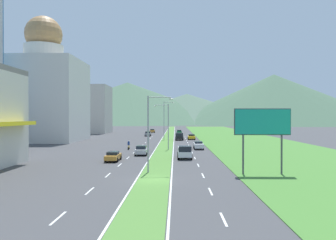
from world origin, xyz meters
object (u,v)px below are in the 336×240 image
object	(u,v)px
car_4	(148,134)
billboard_roadside	(263,124)
car_5	(152,131)
pickup_truck_1	(179,136)
car_6	(198,145)
street_lamp_far	(165,118)
street_lamp_mid	(167,123)
street_lamp_near	(151,128)
car_2	(179,132)
car_0	(113,156)
motorcycle_rider	(129,146)
car_3	(141,150)
pickup_truck_0	(185,152)
car_1	(191,137)

from	to	relation	value
car_4	billboard_roadside	bearing A→B (deg)	-165.66
car_5	pickup_truck_1	xyz separation A→B (m)	(10.22, -42.20, 0.25)
car_6	pickup_truck_1	size ratio (longest dim) A/B	0.88
street_lamp_far	billboard_roadside	bearing A→B (deg)	-76.97
street_lamp_mid	car_6	distance (m)	7.67
street_lamp_near	street_lamp_mid	size ratio (longest dim) A/B	1.00
street_lamp_near	car_2	size ratio (longest dim) A/B	2.15
street_lamp_near	car_5	world-z (taller)	street_lamp_near
car_0	motorcycle_rider	distance (m)	16.45
car_3	pickup_truck_1	xyz separation A→B (m)	(6.63, 35.32, 0.20)
car_5	car_6	size ratio (longest dim) A/B	0.95
car_6	motorcycle_rider	bearing A→B (deg)	-84.15
car_4	car_5	world-z (taller)	car_4
pickup_truck_0	car_1	bearing A→B (deg)	175.88
car_5	car_3	bearing A→B (deg)	-177.34
car_4	pickup_truck_1	distance (m)	20.99
car_0	car_3	xyz separation A→B (m)	(3.27, 7.40, 0.07)
street_lamp_mid	car_3	xyz separation A→B (m)	(-3.89, -8.67, -4.23)
billboard_roadside	car_1	world-z (taller)	billboard_roadside
pickup_truck_0	car_0	bearing A→B (deg)	-73.50
billboard_roadside	car_3	world-z (taller)	billboard_roadside
street_lamp_far	car_6	bearing A→B (deg)	-73.30
car_4	pickup_truck_1	world-z (taller)	pickup_truck_1
car_1	pickup_truck_1	world-z (taller)	pickup_truck_1
car_0	pickup_truck_1	xyz separation A→B (m)	(9.90, 42.72, 0.27)
street_lamp_near	car_3	bearing A→B (deg)	99.40
billboard_roadside	pickup_truck_0	world-z (taller)	billboard_roadside
car_4	pickup_truck_0	xyz separation A→B (m)	(10.35, -58.14, 0.21)
street_lamp_mid	car_2	world-z (taller)	street_lamp_mid
billboard_roadside	car_4	xyz separation A→B (m)	(-18.39, 71.92, -4.67)
car_2	car_3	distance (m)	66.98
car_2	car_4	xyz separation A→B (m)	(-10.32, -12.86, 0.00)
car_1	pickup_truck_1	distance (m)	4.25
street_lamp_mid	car_5	size ratio (longest dim) A/B	1.91
car_1	car_5	size ratio (longest dim) A/B	1.01
car_1	pickup_truck_0	bearing A→B (deg)	-4.12
car_1	car_6	bearing A→B (deg)	0.09
car_0	car_3	world-z (taller)	car_3
car_1	car_4	size ratio (longest dim) A/B	0.97
street_lamp_mid	billboard_roadside	world-z (taller)	street_lamp_mid
car_1	car_3	bearing A→B (deg)	-14.77
street_lamp_mid	street_lamp_far	distance (m)	25.96
car_4	street_lamp_near	bearing A→B (deg)	-174.97
car_2	car_3	size ratio (longest dim) A/B	0.98
street_lamp_near	car_6	xyz separation A→B (m)	(7.19, 27.61, -4.22)
car_1	car_5	xyz separation A→B (m)	(-13.59, 39.62, -0.01)
car_4	car_5	size ratio (longest dim) A/B	1.05
street_lamp_mid	car_1	distance (m)	30.16
billboard_roadside	car_0	size ratio (longest dim) A/B	1.56
street_lamp_far	car_2	bearing A→B (deg)	82.64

